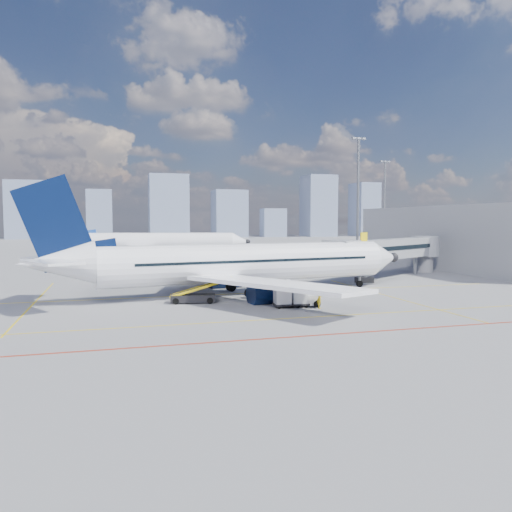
% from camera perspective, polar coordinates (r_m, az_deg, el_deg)
% --- Properties ---
extents(ground, '(420.00, 420.00, 0.00)m').
position_cam_1_polar(ground, '(44.94, 0.81, -5.74)').
color(ground, slate).
rests_on(ground, ground).
extents(apron_markings, '(90.00, 35.12, 0.01)m').
position_cam_1_polar(apron_markings, '(41.09, 1.63, -6.66)').
color(apron_markings, '#DEBC0B').
rests_on(apron_markings, ground).
extents(jet_bridge, '(23.55, 15.78, 6.30)m').
position_cam_1_polar(jet_bridge, '(69.67, 15.43, 0.68)').
color(jet_bridge, '#909398').
rests_on(jet_bridge, ground).
extents(terminal_block, '(10.00, 42.00, 10.00)m').
position_cam_1_polar(terminal_block, '(86.44, 21.61, 1.99)').
color(terminal_block, '#909398').
rests_on(terminal_block, ground).
extents(floodlight_mast_ne, '(3.20, 0.61, 25.45)m').
position_cam_1_polar(floodlight_mast_ne, '(110.02, 11.58, 7.04)').
color(floodlight_mast_ne, slate).
rests_on(floodlight_mast_ne, ground).
extents(floodlight_mast_far, '(3.20, 0.61, 25.45)m').
position_cam_1_polar(floodlight_mast_far, '(153.70, 14.46, 6.11)').
color(floodlight_mast_far, slate).
rests_on(floodlight_mast_far, ground).
extents(distant_skyline, '(243.90, 15.24, 31.71)m').
position_cam_1_polar(distant_skyline, '(232.53, -14.52, 5.21)').
color(distant_skyline, slate).
rests_on(distant_skyline, ground).
extents(main_aircraft, '(41.25, 35.83, 12.08)m').
position_cam_1_polar(main_aircraft, '(51.23, -2.63, -0.91)').
color(main_aircraft, white).
rests_on(main_aircraft, ground).
extents(second_aircraft, '(39.61, 34.13, 11.67)m').
position_cam_1_polar(second_aircraft, '(105.22, -11.81, 1.53)').
color(second_aircraft, white).
rests_on(second_aircraft, ground).
extents(baggage_tug, '(2.66, 1.84, 1.72)m').
position_cam_1_polar(baggage_tug, '(44.82, 5.50, -4.72)').
color(baggage_tug, white).
rests_on(baggage_tug, ground).
extents(cargo_dolly, '(3.23, 1.63, 1.72)m').
position_cam_1_polar(cargo_dolly, '(44.29, 4.00, -4.66)').
color(cargo_dolly, black).
rests_on(cargo_dolly, ground).
extents(belt_loader, '(5.98, 2.33, 2.40)m').
position_cam_1_polar(belt_loader, '(46.91, -7.03, -4.59)').
color(belt_loader, black).
rests_on(belt_loader, ground).
extents(ramp_worker, '(0.57, 0.73, 1.76)m').
position_cam_1_polar(ramp_worker, '(43.95, 7.25, -4.83)').
color(ramp_worker, gold).
rests_on(ramp_worker, ground).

